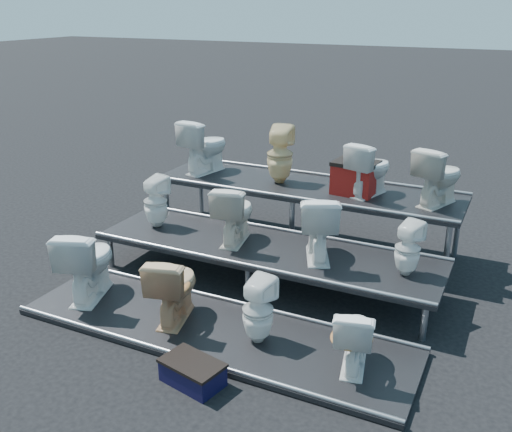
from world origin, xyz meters
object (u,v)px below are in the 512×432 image
at_px(step_stool, 193,374).
at_px(toilet_1, 174,286).
at_px(toilet_11, 439,176).
at_px(toilet_7, 408,248).
at_px(toilet_0, 88,262).
at_px(toilet_5, 234,213).
at_px(toilet_9, 280,154).
at_px(toilet_8, 205,146).
at_px(toilet_2, 258,310).
at_px(red_crate, 355,179).
at_px(toilet_6, 318,226).
at_px(toilet_4, 156,202).
at_px(toilet_3, 355,336).
at_px(toilet_10, 370,169).

bearing_deg(step_stool, toilet_1, 143.84).
bearing_deg(toilet_11, step_stool, 88.53).
bearing_deg(toilet_1, toilet_7, -162.33).
bearing_deg(toilet_0, toilet_1, 162.04).
distance_m(toilet_1, toilet_5, 1.36).
bearing_deg(toilet_7, toilet_5, 18.94).
height_order(toilet_0, toilet_9, toilet_9).
xyz_separation_m(toilet_5, toilet_8, (-1.17, 1.30, 0.42)).
relative_size(toilet_2, toilet_11, 0.94).
distance_m(toilet_5, red_crate, 1.70).
distance_m(toilet_6, step_stool, 2.26).
bearing_deg(toilet_9, toilet_4, 38.34).
xyz_separation_m(toilet_4, toilet_11, (3.30, 1.30, 0.43)).
relative_size(toilet_4, toilet_11, 0.93).
bearing_deg(toilet_9, toilet_3, 116.60).
xyz_separation_m(toilet_4, step_stool, (1.83, -2.10, -0.70)).
bearing_deg(toilet_0, toilet_5, -150.24).
bearing_deg(toilet_6, step_stool, 55.93).
distance_m(toilet_9, toilet_11, 2.12).
relative_size(toilet_1, toilet_8, 0.96).
xyz_separation_m(toilet_0, red_crate, (2.29, 2.57, 0.57)).
height_order(toilet_2, toilet_4, toilet_4).
height_order(toilet_4, step_stool, toilet_4).
relative_size(toilet_0, toilet_7, 1.41).
relative_size(toilet_6, toilet_7, 1.29).
distance_m(toilet_6, toilet_8, 2.62).
xyz_separation_m(toilet_7, toilet_10, (-0.80, 1.30, 0.45)).
bearing_deg(toilet_0, toilet_6, -167.99).
bearing_deg(toilet_2, toilet_9, -62.00).
bearing_deg(toilet_7, toilet_3, 101.44).
bearing_deg(toilet_11, toilet_4, 43.50).
distance_m(toilet_6, toilet_10, 1.37).
relative_size(toilet_0, toilet_6, 1.09).
xyz_separation_m(toilet_8, toilet_10, (2.46, 0.00, -0.04)).
bearing_deg(toilet_6, toilet_11, -153.00).
distance_m(toilet_3, toilet_8, 4.13).
xyz_separation_m(toilet_3, toilet_4, (-3.07, 1.30, 0.42)).
bearing_deg(toilet_4, step_stool, 140.87).
bearing_deg(toilet_2, toilet_5, -45.43).
bearing_deg(toilet_10, toilet_0, 64.09).
relative_size(toilet_1, toilet_7, 1.25).
relative_size(toilet_1, toilet_11, 1.04).
distance_m(toilet_0, toilet_3, 3.10).
height_order(toilet_4, toilet_9, toilet_9).
bearing_deg(step_stool, toilet_2, 83.50).
bearing_deg(toilet_5, toilet_1, 77.88).
distance_m(toilet_9, step_stool, 3.65).
distance_m(toilet_2, toilet_10, 2.75).
bearing_deg(step_stool, toilet_8, 130.65).
height_order(toilet_2, toilet_11, toilet_11).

